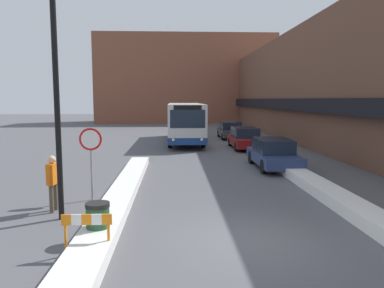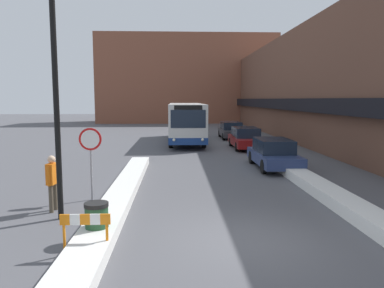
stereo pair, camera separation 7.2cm
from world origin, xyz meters
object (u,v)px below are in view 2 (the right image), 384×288
stop_sign (91,148)px  pedestrian (52,178)px  city_bus (186,121)px  parked_car_middle (246,138)px  street_lamp (64,68)px  construction_barricade (85,226)px  parked_car_back (231,130)px  parked_car_front (274,154)px  trash_bin (97,222)px

stop_sign → pedestrian: stop_sign is taller
city_bus → parked_car_middle: bearing=-44.8°
street_lamp → pedestrian: 3.42m
pedestrian → city_bus: bearing=-7.9°
pedestrian → construction_barricade: pedestrian is taller
city_bus → parked_car_back: (4.08, 2.88, -0.96)m
parked_car_front → trash_bin: parked_car_front is taller
parked_car_back → street_lamp: size_ratio=0.66×
city_bus → parked_car_front: 12.31m
city_bus → street_lamp: bearing=-101.4°
city_bus → trash_bin: city_bus is taller
construction_barricade → parked_car_back: bearing=74.4°
construction_barricade → parked_car_front: bearing=56.2°
construction_barricade → city_bus: bearing=82.7°
parked_car_front → city_bus: bearing=109.4°
city_bus → stop_sign: (-3.70, -17.24, 0.12)m
parked_car_front → stop_sign: stop_sign is taller
city_bus → parked_car_middle: 5.83m
parked_car_middle → street_lamp: bearing=-117.6°
street_lamp → parked_car_middle: bearing=62.4°
parked_car_middle → trash_bin: bearing=-111.9°
parked_car_middle → construction_barricade: (-6.89, -17.82, -0.07)m
city_bus → parked_car_front: city_bus is taller
parked_car_back → parked_car_middle: bearing=-90.0°
parked_car_front → construction_barricade: (-6.89, -10.30, -0.07)m
street_lamp → construction_barricade: 4.60m
parked_car_middle → stop_sign: bearing=-120.5°
parked_car_front → construction_barricade: size_ratio=4.14×
parked_car_front → street_lamp: street_lamp is taller
parked_car_front → pedestrian: (-8.68, -6.92, 0.31)m
street_lamp → pedestrian: (-0.72, 0.76, -3.25)m
trash_bin → parked_car_back: bearing=74.0°
parked_car_front → parked_car_middle: parked_car_middle is taller
city_bus → parked_car_middle: size_ratio=2.42×
stop_sign → construction_barricade: 4.85m
parked_car_back → stop_sign: bearing=-111.1°
parked_car_middle → pedestrian: (-8.68, -14.45, 0.31)m
parked_car_front → stop_sign: bearing=-144.0°
stop_sign → pedestrian: size_ratio=1.43×
city_bus → pedestrian: bearing=-104.0°
trash_bin → construction_barricade: 0.89m
parked_car_middle → construction_barricade: parked_car_middle is taller
parked_car_back → stop_sign: size_ratio=1.87×
pedestrian → stop_sign: bearing=-29.7°
parked_car_middle → stop_sign: (-7.78, -13.19, 1.07)m
stop_sign → parked_car_front: bearing=36.0°
parked_car_middle → street_lamp: street_lamp is taller
parked_car_middle → trash_bin: 18.28m
city_bus → pedestrian: (-4.61, -18.50, -0.64)m
city_bus → parked_car_middle: (4.08, -4.05, -0.95)m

